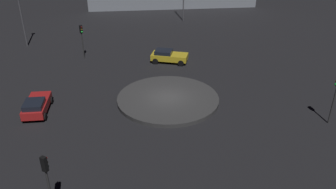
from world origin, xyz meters
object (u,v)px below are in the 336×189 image
traffic_light_southwest (82,35)px  streetlamp_southwest (19,2)px  car_red (37,105)px  traffic_light_southeast (47,174)px  traffic_light_northeast (336,90)px  car_yellow (169,56)px

traffic_light_southwest → streetlamp_southwest: streetlamp_southwest is taller
car_red → traffic_light_southeast: (12.07, 0.85, 2.11)m
car_red → traffic_light_southwest: bearing=-12.3°
car_red → traffic_light_southwest: 12.78m
traffic_light_southwest → car_red: bearing=-49.4°
car_red → traffic_light_northeast: size_ratio=1.00×
car_yellow → streetlamp_southwest: bearing=175.2°
car_red → traffic_light_northeast: 24.26m
car_yellow → traffic_light_northeast: bearing=-33.6°
streetlamp_southwest → car_red: bearing=3.8°
car_red → car_yellow: size_ratio=0.95×
traffic_light_southwest → traffic_light_northeast: bearing=14.6°
traffic_light_northeast → streetlamp_southwest: bearing=-14.2°
car_red → traffic_light_southeast: size_ratio=1.05×
car_red → car_yellow: 15.98m
car_yellow → traffic_light_southeast: size_ratio=1.10×
car_red → traffic_light_southwest: traffic_light_southwest is taller
traffic_light_northeast → traffic_light_southeast: traffic_light_northeast is taller
traffic_light_southeast → car_yellow: bearing=9.7°
car_yellow → traffic_light_northeast: size_ratio=1.05×
streetlamp_southwest → traffic_light_northeast: bearing=40.6°
traffic_light_northeast → streetlamp_southwest: streetlamp_southwest is taller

